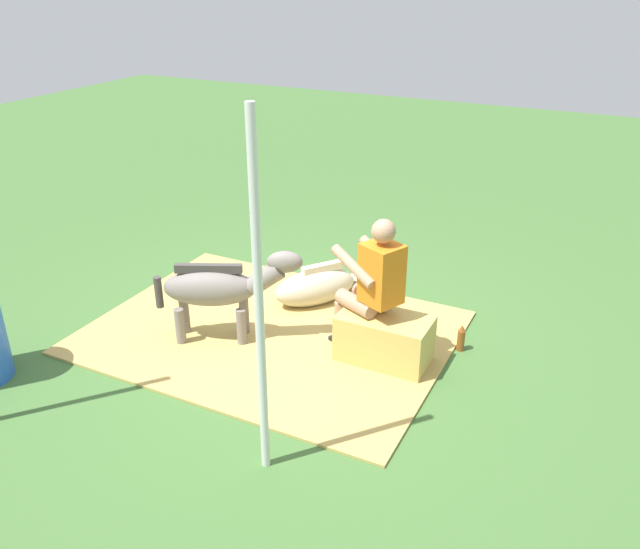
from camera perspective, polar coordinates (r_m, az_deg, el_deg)
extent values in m
plane|color=#426B33|center=(6.18, -2.20, -5.43)|extent=(24.00, 24.00, 0.00)
cube|color=tan|center=(6.25, -4.31, -5.02)|extent=(3.29, 2.49, 0.02)
cube|color=tan|center=(5.73, 5.61, -5.66)|extent=(0.79, 0.44, 0.44)
cylinder|color=tan|center=(5.67, 3.13, -2.55)|extent=(0.42, 0.29, 0.14)
cylinder|color=tan|center=(5.94, 1.78, -4.33)|extent=(0.11, 0.11, 0.44)
cube|color=black|center=(6.04, 1.75, -5.91)|extent=(0.24, 0.18, 0.06)
cylinder|color=tan|center=(5.79, 4.61, -1.96)|extent=(0.42, 0.29, 0.14)
cylinder|color=tan|center=(6.06, 3.22, -3.74)|extent=(0.11, 0.11, 0.44)
cube|color=black|center=(6.15, 3.18, -5.30)|extent=(0.24, 0.18, 0.06)
cube|color=orange|center=(5.45, 5.39, 0.06)|extent=(0.39, 0.38, 0.52)
cylinder|color=tan|center=(5.45, 2.89, 0.72)|extent=(0.49, 0.29, 0.26)
cylinder|color=tan|center=(5.65, 5.32, 1.57)|extent=(0.49, 0.29, 0.26)
sphere|color=tan|center=(5.30, 5.56, 3.78)|extent=(0.20, 0.20, 0.20)
ellipsoid|color=slate|center=(5.97, -9.57, -1.14)|extent=(0.90, 0.65, 0.34)
cylinder|color=slate|center=(6.17, -6.61, -3.68)|extent=(0.09, 0.09, 0.37)
cylinder|color=slate|center=(6.00, -6.85, -4.61)|extent=(0.09, 0.09, 0.37)
cylinder|color=slate|center=(6.27, -11.70, -3.58)|extent=(0.09, 0.09, 0.37)
cylinder|color=slate|center=(6.10, -12.08, -4.49)|extent=(0.09, 0.09, 0.37)
cylinder|color=slate|center=(5.85, -4.82, -0.32)|extent=(0.41, 0.32, 0.33)
ellipsoid|color=slate|center=(5.77, -3.10, 1.10)|extent=(0.36, 0.28, 0.20)
cube|color=#433D3A|center=(5.89, -9.70, 0.52)|extent=(0.57, 0.31, 0.08)
cylinder|color=#433D3A|center=(6.09, -13.88, -1.50)|extent=(0.07, 0.07, 0.30)
ellipsoid|color=beige|center=(6.69, -0.42, -1.10)|extent=(0.84, 0.95, 0.36)
cube|color=beige|center=(6.99, 3.53, -1.14)|extent=(0.36, 0.37, 0.10)
cylinder|color=beige|center=(6.91, 3.72, 0.30)|extent=(0.31, 0.34, 0.30)
ellipsoid|color=beige|center=(6.97, 5.01, 1.19)|extent=(0.31, 0.34, 0.20)
cube|color=beige|center=(6.64, 0.19, 0.58)|extent=(0.32, 0.40, 0.08)
cylinder|color=brown|center=(6.06, 12.17, -5.63)|extent=(0.07, 0.07, 0.20)
cone|color=brown|center=(6.00, 12.28, -4.58)|extent=(0.06, 0.06, 0.06)
cylinder|color=silver|center=(4.07, -5.33, -2.80)|extent=(0.06, 0.06, 2.50)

